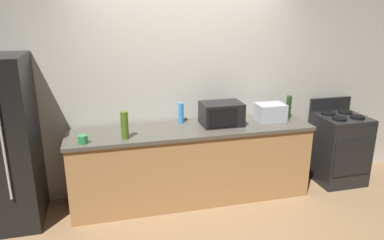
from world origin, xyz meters
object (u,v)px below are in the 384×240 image
at_px(stove_range, 338,148).
at_px(mug_green, 83,139).
at_px(toaster_oven, 270,112).
at_px(microwave, 221,114).
at_px(bottle_spray_cleaner, 181,113).
at_px(bottle_wine, 289,107).
at_px(bottle_olive_oil, 125,125).

distance_m(stove_range, mug_green, 3.25).
xyz_separation_m(toaster_oven, mug_green, (-2.22, -0.26, -0.06)).
xyz_separation_m(microwave, mug_green, (-1.58, -0.25, -0.09)).
bearing_deg(bottle_spray_cleaner, microwave, -21.57).
bearing_deg(mug_green, stove_range, 3.56).
bearing_deg(bottle_wine, stove_range, -7.28).
bearing_deg(bottle_olive_oil, microwave, 10.43).
distance_m(bottle_wine, mug_green, 2.50).
distance_m(toaster_oven, bottle_spray_cleaner, 1.10).
relative_size(stove_range, bottle_olive_oil, 3.60).
bearing_deg(bottle_spray_cleaner, bottle_olive_oil, -150.82).
bearing_deg(microwave, toaster_oven, 1.09).
distance_m(microwave, bottle_wine, 0.90).
distance_m(toaster_oven, bottle_olive_oil, 1.80).
bearing_deg(microwave, bottle_wine, 2.86).
distance_m(bottle_olive_oil, mug_green, 0.44).
bearing_deg(bottle_olive_oil, toaster_oven, 7.12).
xyz_separation_m(bottle_spray_cleaner, bottle_olive_oil, (-0.70, -0.39, 0.02)).
bearing_deg(bottle_wine, bottle_spray_cleaner, 174.38).
height_order(microwave, bottle_wine, bottle_wine).
bearing_deg(bottle_olive_oil, stove_range, 3.36).
relative_size(microwave, bottle_spray_cleaner, 1.92).
bearing_deg(bottle_spray_cleaner, mug_green, -159.33).
bearing_deg(bottle_wine, toaster_oven, -172.81).
bearing_deg(bottle_olive_oil, mug_green, -175.17).
distance_m(toaster_oven, bottle_wine, 0.27).
bearing_deg(bottle_wine, bottle_olive_oil, -172.87).
relative_size(toaster_oven, mug_green, 3.56).
height_order(stove_range, mug_green, stove_range).
bearing_deg(microwave, mug_green, -171.09).
xyz_separation_m(toaster_oven, bottle_wine, (0.26, 0.03, 0.04)).
distance_m(bottle_spray_cleaner, bottle_olive_oil, 0.80).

